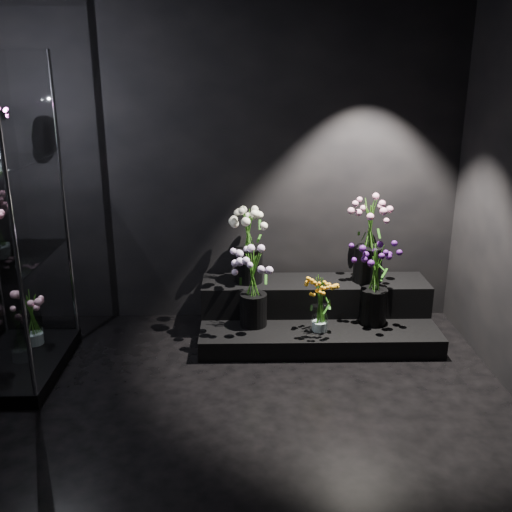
{
  "coord_description": "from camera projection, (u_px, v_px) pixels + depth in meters",
  "views": [
    {
      "loc": [
        0.1,
        -3.02,
        2.21
      ],
      "look_at": [
        0.18,
        1.2,
        0.85
      ],
      "focal_mm": 40.0,
      "sensor_mm": 36.0,
      "label": 1
    }
  ],
  "objects": [
    {
      "name": "bouquet_cream_roses",
      "position": [
        248.0,
        239.0,
        4.94
      ],
      "size": [
        0.45,
        0.45,
        0.67
      ],
      "rotation": [
        0.0,
        0.0,
        0.21
      ],
      "color": "black",
      "rests_on": "display_riser"
    },
    {
      "name": "bouquet_lilac",
      "position": [
        253.0,
        283.0,
        4.73
      ],
      "size": [
        0.47,
        0.47,
        0.64
      ],
      "rotation": [
        0.0,
        0.0,
        0.29
      ],
      "color": "black",
      "rests_on": "display_riser"
    },
    {
      "name": "display_riser",
      "position": [
        316.0,
        313.0,
        5.03
      ],
      "size": [
        2.0,
        0.89,
        0.44
      ],
      "color": "black",
      "rests_on": "floor"
    },
    {
      "name": "wall_front",
      "position": [
        202.0,
        470.0,
        1.22
      ],
      "size": [
        4.0,
        0.0,
        4.0
      ],
      "primitive_type": "plane",
      "rotation": [
        -1.57,
        0.0,
        0.0
      ],
      "color": "black",
      "rests_on": "floor"
    },
    {
      "name": "bouquet_case_base_pink",
      "position": [
        32.0,
        316.0,
        4.56
      ],
      "size": [
        0.39,
        0.39,
        0.45
      ],
      "rotation": [
        0.0,
        0.0,
        -0.17
      ],
      "color": "white",
      "rests_on": "display_case"
    },
    {
      "name": "display_case",
      "position": [
        0.0,
        223.0,
        4.06
      ],
      "size": [
        0.65,
        1.08,
        2.38
      ],
      "color": "black",
      "rests_on": "floor"
    },
    {
      "name": "bouquet_purple",
      "position": [
        375.0,
        279.0,
        4.76
      ],
      "size": [
        0.44,
        0.44,
        0.7
      ],
      "rotation": [
        0.0,
        0.0,
        0.39
      ],
      "color": "black",
      "rests_on": "display_riser"
    },
    {
      "name": "floor",
      "position": [
        231.0,
        444.0,
        3.55
      ],
      "size": [
        4.0,
        4.0,
        0.0
      ],
      "primitive_type": "plane",
      "color": "black",
      "rests_on": "ground"
    },
    {
      "name": "bouquet_pink_roses",
      "position": [
        369.0,
        236.0,
        4.93
      ],
      "size": [
        0.38,
        0.38,
        0.75
      ],
      "rotation": [
        0.0,
        0.0,
        -0.13
      ],
      "color": "black",
      "rests_on": "display_riser"
    },
    {
      "name": "bouquet_orange_bells",
      "position": [
        321.0,
        303.0,
        4.66
      ],
      "size": [
        0.3,
        0.3,
        0.49
      ],
      "rotation": [
        0.0,
        0.0,
        -0.23
      ],
      "color": "white",
      "rests_on": "display_riser"
    },
    {
      "name": "wall_back",
      "position": [
        234.0,
        169.0,
        5.03
      ],
      "size": [
        4.0,
        0.0,
        4.0
      ],
      "primitive_type": "plane",
      "rotation": [
        1.57,
        0.0,
        0.0
      ],
      "color": "black",
      "rests_on": "floor"
    }
  ]
}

